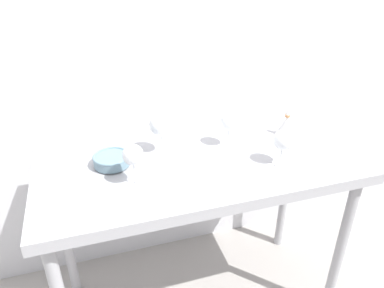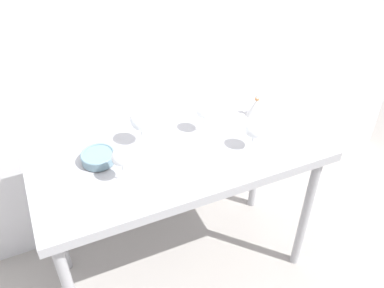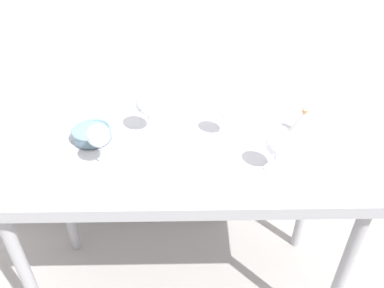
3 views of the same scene
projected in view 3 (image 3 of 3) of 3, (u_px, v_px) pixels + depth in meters
name	position (u px, v px, depth m)	size (l,w,h in m)	color
ground_plane	(187.00, 284.00, 2.01)	(6.00, 6.00, 0.00)	#9A958F
back_wall	(183.00, 7.00, 1.64)	(3.80, 0.04, 2.60)	silver
steel_counter	(185.00, 170.00, 1.53)	(1.40, 0.65, 0.90)	#A2A2A8
wine_glass_far_right	(228.00, 110.00, 1.47)	(0.08, 0.08, 0.17)	white
wine_glass_near_left	(99.00, 137.00, 1.32)	(0.08, 0.08, 0.17)	white
wine_glass_near_right	(277.00, 145.00, 1.31)	(0.09, 0.09, 0.16)	white
wine_glass_far_left	(148.00, 104.00, 1.49)	(0.10, 0.10, 0.19)	white
tasting_sheet_upper	(182.00, 156.00, 1.43)	(0.17, 0.23, 0.00)	white
tasting_bowl	(92.00, 133.00, 1.51)	(0.16, 0.16, 0.05)	#4C4C4C
decanter_funnel	(303.00, 122.00, 1.54)	(0.10, 0.10, 0.14)	silver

